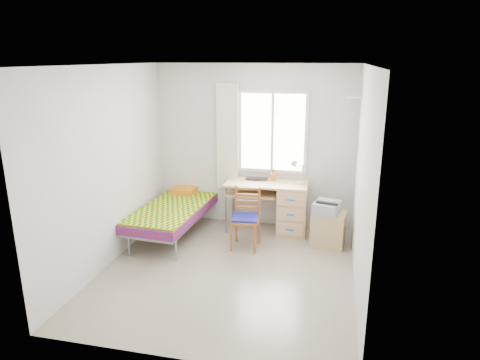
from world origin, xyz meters
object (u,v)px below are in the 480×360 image
Objects in this scene: cabinet at (328,229)px; printer at (327,207)px; desk at (288,206)px; chair at (247,214)px; bed at (175,209)px.

printer reaches higher than cabinet.
printer is at bearing -32.87° from desk.
chair is 1.24m from cabinet.
printer is (0.60, -0.37, 0.16)m from desk.
desk is at bearing 158.85° from cabinet.
bed is 1.51× the size of desk.
bed reaches higher than printer.
bed is 2.18× the size of chair.
bed is 2.37m from cabinet.
printer is (2.32, 0.06, 0.20)m from bed.
chair is at bearing -7.15° from bed.
desk is at bearing 17.88° from bed.
chair reaches higher than printer.
printer is at bearing -157.27° from cabinet.
printer is at bearing 5.36° from bed.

